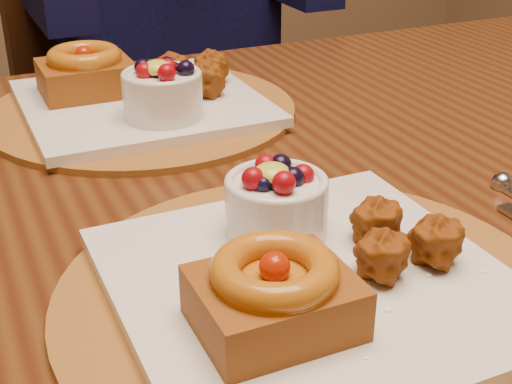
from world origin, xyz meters
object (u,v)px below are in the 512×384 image
dining_table (207,249)px  place_setting_near (306,272)px  chair_far (156,117)px  place_setting_far (140,95)px

dining_table → place_setting_near: (-0.00, -0.22, 0.10)m
place_setting_near → chair_far: chair_far is taller
dining_table → chair_far: size_ratio=1.62×
dining_table → place_setting_near: 0.24m
place_setting_far → dining_table: bearing=-89.2°
place_setting_near → place_setting_far: (-0.00, 0.43, 0.00)m
dining_table → chair_far: (0.17, 0.74, -0.13)m
dining_table → place_setting_near: place_setting_near is taller
dining_table → place_setting_far: bearing=90.8°
dining_table → chair_far: bearing=77.4°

